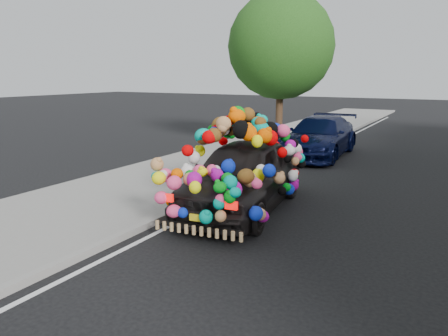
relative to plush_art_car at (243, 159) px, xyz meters
The scene contains 6 objects.
ground 2.16m from the plush_art_car, 45.67° to the right, with size 100.00×100.00×0.00m, color black.
sidewalk 3.45m from the plush_art_car, 156.23° to the right, with size 4.00×60.00×0.12m, color gray.
kerb 1.99m from the plush_art_car, 128.58° to the right, with size 0.15×60.00×0.13m, color gray.
tree_near_sidewalk 9.03m from the plush_art_car, 107.04° to the left, with size 4.20×4.20×6.13m.
plush_art_car is the anchor object (origin of this frame).
navy_sedan 7.12m from the plush_art_car, 93.82° to the left, with size 1.99×4.90×1.42m, color black.
Camera 1 is at (2.93, -7.04, 2.94)m, focal length 35.00 mm.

